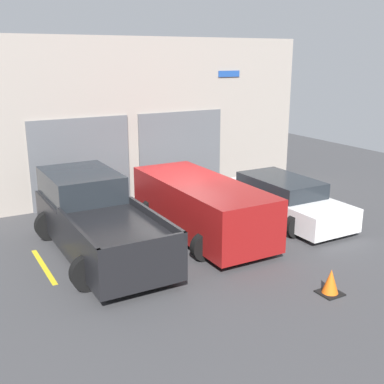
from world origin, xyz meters
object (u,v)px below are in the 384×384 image
(sedan_white, at_px, (282,199))
(sedan_side, at_px, (201,206))
(pickup_truck, at_px, (96,219))
(traffic_cone, at_px, (331,283))

(sedan_white, distance_m, sedan_side, 2.88)
(pickup_truck, relative_size, traffic_cone, 9.82)
(pickup_truck, bearing_deg, traffic_cone, -53.22)
(sedan_white, xyz_separation_m, sedan_side, (-2.87, -0.02, 0.24))
(sedan_white, relative_size, traffic_cone, 8.49)
(traffic_cone, bearing_deg, pickup_truck, 126.78)
(sedan_white, height_order, traffic_cone, sedan_white)
(sedan_side, bearing_deg, pickup_truck, 173.60)
(pickup_truck, height_order, sedan_side, pickup_truck)
(pickup_truck, bearing_deg, sedan_white, -2.98)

